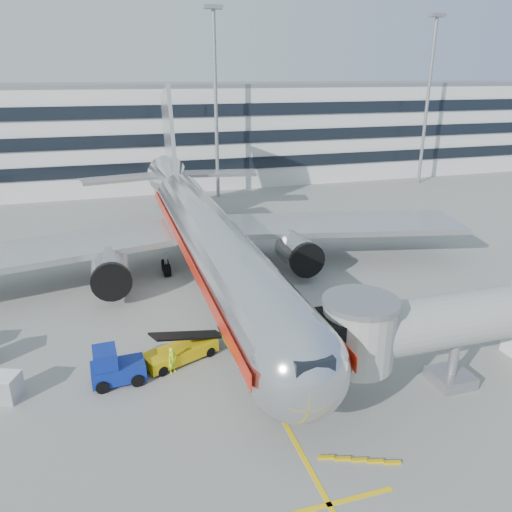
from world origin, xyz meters
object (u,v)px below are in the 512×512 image
object	(u,v)px
main_jet	(205,233)
belt_loader	(180,351)
baggage_tug	(114,367)
cargo_container_front	(6,387)
ramp_worker	(173,360)

from	to	relation	value
main_jet	belt_loader	bearing A→B (deg)	-108.47
baggage_tug	cargo_container_front	distance (m)	5.84
belt_loader	cargo_container_front	size ratio (longest dim) A/B	2.79
main_jet	cargo_container_front	xyz separation A→B (m)	(-14.08, -13.80, -3.49)
baggage_tug	ramp_worker	bearing A→B (deg)	0.58
belt_loader	cargo_container_front	world-z (taller)	belt_loader
main_jet	baggage_tug	size ratio (longest dim) A/B	16.26
cargo_container_front	belt_loader	bearing A→B (deg)	6.43
main_jet	cargo_container_front	size ratio (longest dim) A/B	28.18
baggage_tug	ramp_worker	xyz separation A→B (m)	(3.38, 0.03, -0.15)
main_jet	baggage_tug	distance (m)	16.51
ramp_worker	baggage_tug	bearing A→B (deg)	144.75
cargo_container_front	ramp_worker	xyz separation A→B (m)	(9.21, -0.09, 0.10)
main_jet	baggage_tug	xyz separation A→B (m)	(-8.25, -13.93, -3.24)
main_jet	cargo_container_front	bearing A→B (deg)	-135.58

